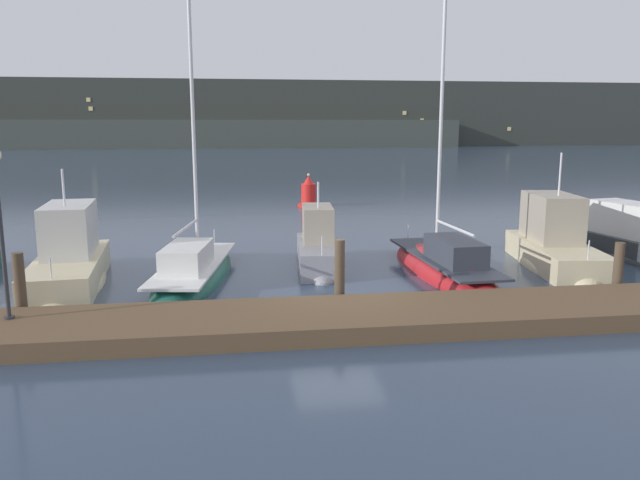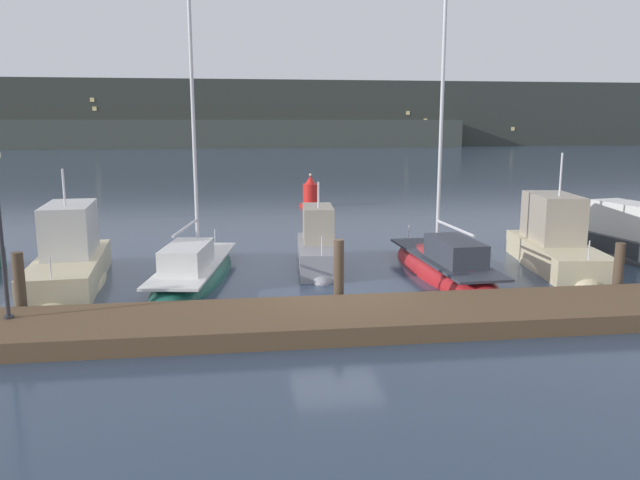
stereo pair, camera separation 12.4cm
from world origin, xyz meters
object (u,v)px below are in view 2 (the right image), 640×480
Objects in this scene: motorboat_berth_5 at (319,257)px; motorboat_berth_8 at (639,250)px; sailboat_berth_6 at (444,270)px; motorboat_berth_7 at (555,254)px; sailboat_berth_4 at (194,274)px; motorboat_berth_3 at (70,269)px; channel_buoy at (310,194)px.

motorboat_berth_8 reaches higher than motorboat_berth_5.
motorboat_berth_5 is 0.49× the size of sailboat_berth_6.
sailboat_berth_4 is at bearing 179.85° from motorboat_berth_7.
motorboat_berth_3 is 12.12m from sailboat_berth_6.
motorboat_berth_3 is 1.00× the size of motorboat_berth_8.
motorboat_berth_7 is at bearing -68.89° from channel_buoy.
channel_buoy is at bearing 84.06° from motorboat_berth_5.
motorboat_berth_8 reaches higher than channel_buoy.
sailboat_berth_4 is (3.82, 0.15, -0.33)m from motorboat_berth_3.
motorboat_berth_5 is at bearing 178.56° from motorboat_berth_8.
motorboat_berth_8 is at bearing 10.21° from motorboat_berth_7.
motorboat_berth_5 is (4.23, 0.92, 0.25)m from sailboat_berth_4.
motorboat_berth_7 reaches higher than channel_buoy.
motorboat_berth_5 is 8.35m from motorboat_berth_7.
channel_buoy is (9.74, 17.24, 0.27)m from motorboat_berth_3.
motorboat_berth_3 reaches higher than channel_buoy.
sailboat_berth_6 is (8.28, -0.57, -0.02)m from sailboat_berth_4.
motorboat_berth_7 is at bearing 7.26° from sailboat_berth_6.
channel_buoy is (-2.37, 17.66, 0.62)m from sailboat_berth_6.
motorboat_berth_3 is at bearing -179.60° from motorboat_berth_7.
sailboat_berth_6 is at bearing -2.01° from motorboat_berth_3.
motorboat_berth_8 is at bearing 2.21° from sailboat_berth_4.
motorboat_berth_7 is 3.71m from motorboat_berth_8.
sailboat_berth_4 reaches higher than motorboat_berth_3.
sailboat_berth_4 is at bearing -109.10° from channel_buoy.
motorboat_berth_8 is 19.40m from channel_buoy.
motorboat_berth_3 is 3.34× the size of channel_buoy.
motorboat_berth_8 is (19.99, 0.77, -0.12)m from motorboat_berth_3.
motorboat_berth_3 is 3.84m from sailboat_berth_4.
motorboat_berth_7 is at bearing 0.40° from motorboat_berth_3.
motorboat_berth_3 reaches higher than motorboat_berth_8.
motorboat_berth_8 is 3.34× the size of channel_buoy.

